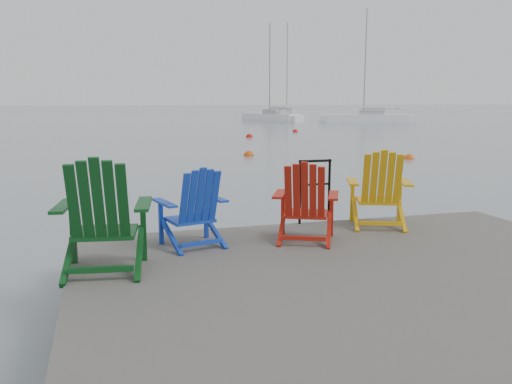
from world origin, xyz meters
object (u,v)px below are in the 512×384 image
object	(u,v)px
chair_yellow	(380,189)
buoy_d	(295,132)
sailboat_near	(272,118)
buoy_c	(249,137)
buoy_b	(249,156)
sailboat_mid	(286,115)
chair_blue	(194,207)
chair_red	(306,202)
buoy_a	(409,159)
sailboat_far	(368,119)
handrail	(315,185)
chair_green	(102,216)

from	to	relation	value
chair_yellow	buoy_d	size ratio (longest dim) A/B	2.65
sailboat_near	buoy_c	world-z (taller)	sailboat_near
buoy_b	sailboat_mid	bearing A→B (deg)	69.09
chair_blue	chair_red	world-z (taller)	chair_red
chair_yellow	sailboat_mid	world-z (taller)	sailboat_mid
buoy_a	sailboat_far	bearing A→B (deg)	65.33
handrail	chair_yellow	xyz separation A→B (m)	(0.75, -0.48, -0.01)
chair_green	chair_yellow	bearing A→B (deg)	24.02
chair_red	chair_yellow	distance (m)	1.32
buoy_d	buoy_b	bearing A→B (deg)	-116.53
buoy_a	buoy_c	distance (m)	13.33
buoy_a	buoy_c	xyz separation A→B (m)	(-2.71, 13.05, 0.00)
chair_yellow	buoy_c	size ratio (longest dim) A/B	2.54
sailboat_mid	buoy_d	distance (m)	29.72
sailboat_near	sailboat_mid	world-z (taller)	sailboat_mid
sailboat_far	buoy_b	bearing A→B (deg)	172.66
sailboat_mid	buoy_c	size ratio (longest dim) A/B	28.11
buoy_d	chair_yellow	bearing A→B (deg)	-107.82
chair_yellow	sailboat_mid	size ratio (longest dim) A/B	0.09
sailboat_near	sailboat_far	distance (m)	9.39
handrail	buoy_b	xyz separation A→B (m)	(2.76, 13.78, -1.04)
chair_red	buoy_d	xyz separation A→B (m)	(10.47, 29.15, -1.00)
chair_yellow	buoy_c	world-z (taller)	chair_yellow
chair_blue	sailboat_mid	bearing A→B (deg)	56.25
chair_yellow	chair_blue	bearing A→B (deg)	-152.15
handrail	chair_green	world-z (taller)	chair_green
handrail	buoy_b	bearing A→B (deg)	78.66
sailboat_mid	buoy_c	distance (m)	35.17
chair_blue	buoy_b	bearing A→B (deg)	58.77
chair_green	sailboat_mid	world-z (taller)	sailboat_mid
sailboat_mid	buoy_a	distance (m)	46.79
sailboat_far	sailboat_mid	bearing A→B (deg)	37.39
sailboat_mid	buoy_a	world-z (taller)	sailboat_mid
buoy_a	buoy_b	xyz separation A→B (m)	(-5.52, 2.79, 0.00)
sailboat_mid	sailboat_near	bearing A→B (deg)	-90.52
buoy_d	chair_red	bearing A→B (deg)	-109.76
buoy_d	chair_green	bearing A→B (deg)	-113.37
chair_blue	buoy_d	xyz separation A→B (m)	(11.82, 29.01, -0.98)
chair_red	sailboat_near	bearing A→B (deg)	97.89
chair_yellow	buoy_a	world-z (taller)	chair_yellow
chair_blue	sailboat_mid	world-z (taller)	sailboat_mid
sailboat_far	chair_blue	bearing A→B (deg)	178.42
buoy_b	chair_green	bearing A→B (deg)	-110.24
handrail	buoy_b	world-z (taller)	handrail
chair_green	chair_blue	distance (m)	1.26
chair_green	chair_blue	bearing A→B (deg)	43.08
sailboat_near	buoy_c	distance (m)	22.36
buoy_a	chair_blue	bearing A→B (deg)	-130.67
chair_red	buoy_c	size ratio (longest dim) A/B	2.38
sailboat_mid	buoy_b	xyz separation A→B (m)	(-16.33, -42.73, -0.36)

